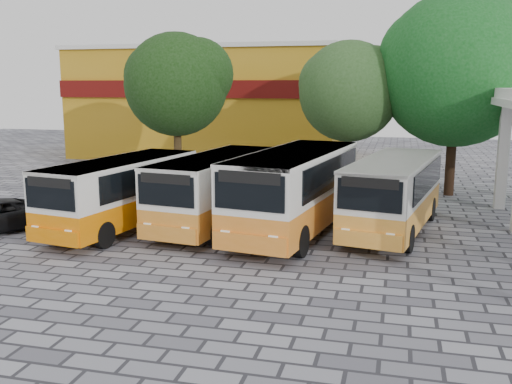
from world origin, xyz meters
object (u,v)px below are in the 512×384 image
(bus_far_left, at_px, (122,189))
(bus_centre_left, at_px, (217,186))
(bus_centre_right, at_px, (295,187))
(bus_far_right, at_px, (394,190))

(bus_far_left, xyz_separation_m, bus_centre_left, (3.44, 1.31, 0.05))
(bus_far_left, xyz_separation_m, bus_centre_right, (6.59, 1.01, 0.23))
(bus_far_left, height_order, bus_far_right, bus_far_right)
(bus_far_right, bearing_deg, bus_centre_right, -151.83)
(bus_centre_left, distance_m, bus_centre_right, 3.17)
(bus_centre_left, xyz_separation_m, bus_far_right, (6.74, 0.82, -0.01))
(bus_far_left, distance_m, bus_centre_right, 6.67)
(bus_far_left, bearing_deg, bus_centre_left, 30.40)
(bus_centre_right, bearing_deg, bus_far_right, 26.05)
(bus_centre_left, bearing_deg, bus_centre_right, 2.27)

